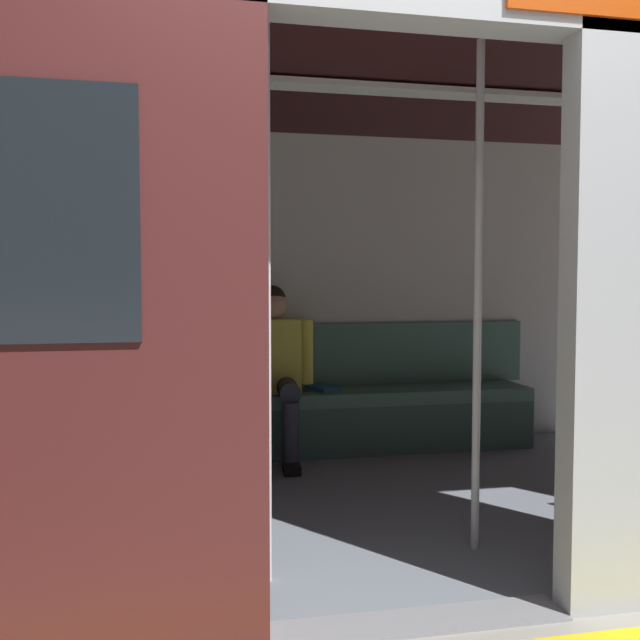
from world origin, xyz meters
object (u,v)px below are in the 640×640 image
handbag (211,381)px  book (323,388)px  train_car (321,207)px  bench_seat (299,407)px  grab_pole_far (478,300)px  person_seated (273,361)px  grab_pole_door (266,302)px

handbag → book: handbag is taller
train_car → handbag: 1.63m
handbag → book: (-0.77, -0.01, -0.07)m
bench_seat → grab_pole_far: size_ratio=1.50×
train_car → grab_pole_far: 1.01m
train_car → grab_pole_far: train_car is taller
bench_seat → grab_pole_far: bearing=104.6°
book → train_car: bearing=52.5°
person_seated → grab_pole_door: bearing=81.4°
grab_pole_door → bench_seat: bearing=-103.6°
train_car → grab_pole_door: size_ratio=2.89×
train_car → book: train_car is taller
handbag → grab_pole_door: bearing=93.3°
person_seated → grab_pole_door: (0.29, 1.89, 0.45)m
person_seated → train_car: bearing=95.9°
person_seated → grab_pole_far: size_ratio=0.52×
book → grab_pole_far: 1.99m
bench_seat → book: book is taller
bench_seat → handbag: (0.59, -0.04, 0.19)m
handbag → grab_pole_far: (-1.06, 1.85, 0.59)m
book → handbag: bearing=-24.1°
train_car → book: (-0.26, -1.15, -1.12)m
book → grab_pole_far: (-0.29, 1.86, 0.66)m
book → grab_pole_door: size_ratio=0.10×
train_car → person_seated: 1.40m
train_car → handbag: bearing=-66.0°
handbag → grab_pole_far: 2.21m
book → grab_pole_far: size_ratio=0.10×
handbag → grab_pole_far: size_ratio=0.12×
person_seated → book: 0.43m
train_car → bench_seat: (-0.08, -1.10, -1.24)m
train_car → person_seated: bearing=-84.1°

